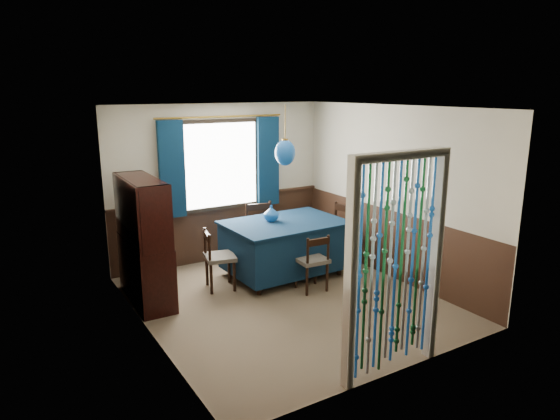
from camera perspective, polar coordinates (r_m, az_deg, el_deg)
floor at (r=6.68m, az=0.74°, el=-10.30°), size 4.00×4.00×0.00m
ceiling at (r=6.10m, az=0.81°, el=11.67°), size 4.00×4.00×0.00m
wall_back at (r=8.00m, az=-6.84°, el=3.05°), size 3.60×0.00×3.60m
wall_front at (r=4.76m, az=13.66°, el=-4.66°), size 3.60×0.00×3.60m
wall_left at (r=5.56m, az=-15.17°, el=-2.08°), size 0.00×4.00×4.00m
wall_right at (r=7.36m, az=12.74°, el=1.88°), size 0.00×4.00×4.00m
wainscot_back at (r=8.16m, az=-6.65°, el=-2.15°), size 3.60×0.00×3.60m
wainscot_front at (r=5.05m, az=13.05°, el=-12.71°), size 3.60×0.00×3.60m
wainscot_left at (r=5.81m, az=-14.56°, el=-9.20°), size 0.00×4.00×4.00m
wainscot_right at (r=7.54m, az=12.36°, el=-3.72°), size 0.00×4.00×4.00m
window at (r=7.91m, az=-6.75°, el=5.13°), size 1.32×0.12×1.42m
doorway at (r=4.87m, az=13.03°, el=-6.71°), size 1.16×0.12×2.18m
dining_table at (r=7.38m, az=0.55°, el=-3.99°), size 1.74×1.22×0.82m
chair_near at (r=6.86m, az=3.75°, el=-5.79°), size 0.42×0.41×0.81m
chair_far at (r=7.94m, az=-2.13°, el=-2.47°), size 0.56×0.54×0.96m
chair_left at (r=6.95m, az=-7.11°, el=-5.42°), size 0.48×0.50×0.85m
chair_right at (r=8.00m, az=6.75°, el=-2.50°), size 0.55×0.57×0.94m
sideboard at (r=6.72m, az=-15.23°, el=-5.40°), size 0.46×1.26×1.63m
pendant_lamp at (r=7.09m, az=0.58°, el=6.59°), size 0.29×0.29×0.85m
vase_table at (r=7.30m, az=-1.01°, el=-0.45°), size 0.27×0.27×0.22m
bowl_shelf at (r=6.28m, az=-14.21°, el=-1.23°), size 0.28×0.28×0.05m
vase_sideboard at (r=6.87m, az=-15.52°, el=-2.01°), size 0.25×0.25×0.20m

